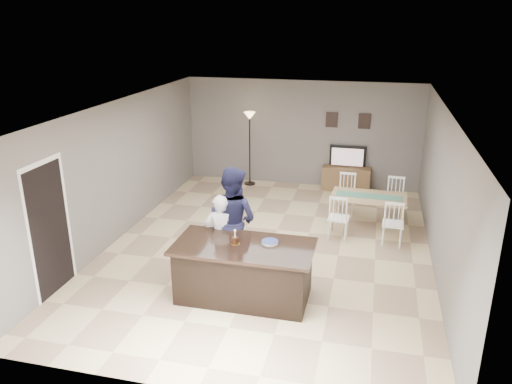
% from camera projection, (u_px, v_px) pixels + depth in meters
% --- Properties ---
extents(floor, '(8.00, 8.00, 0.00)m').
position_uv_depth(floor, '(268.00, 248.00, 9.56)').
color(floor, '#CFB685').
rests_on(floor, ground).
extents(room_shell, '(8.00, 8.00, 8.00)m').
position_uv_depth(room_shell, '(269.00, 164.00, 9.00)').
color(room_shell, slate).
rests_on(room_shell, floor).
extents(kitchen_island, '(2.15, 1.10, 0.90)m').
position_uv_depth(kitchen_island, '(244.00, 271.00, 7.76)').
color(kitchen_island, black).
rests_on(kitchen_island, floor).
extents(tv_console, '(1.20, 0.40, 0.60)m').
position_uv_depth(tv_console, '(346.00, 179.00, 12.65)').
color(tv_console, brown).
rests_on(tv_console, floor).
extents(television, '(0.91, 0.12, 0.53)m').
position_uv_depth(television, '(348.00, 157.00, 12.52)').
color(television, black).
rests_on(television, tv_console).
extents(tv_screen_glow, '(0.78, 0.00, 0.78)m').
position_uv_depth(tv_screen_glow, '(347.00, 157.00, 12.45)').
color(tv_screen_glow, orange).
rests_on(tv_screen_glow, tv_console).
extents(picture_frames, '(1.10, 0.02, 0.38)m').
position_uv_depth(picture_frames, '(348.00, 120.00, 12.36)').
color(picture_frames, black).
rests_on(picture_frames, room_shell).
extents(doorway, '(0.00, 2.10, 2.65)m').
position_uv_depth(doorway, '(48.00, 218.00, 7.69)').
color(doorway, black).
rests_on(doorway, floor).
extents(woman, '(0.62, 0.49, 1.48)m').
position_uv_depth(woman, '(221.00, 237.00, 8.29)').
color(woman, silver).
rests_on(woman, floor).
extents(man, '(1.11, 0.98, 1.89)m').
position_uv_depth(man, '(232.00, 220.00, 8.42)').
color(man, '#1A1B3A').
rests_on(man, floor).
extents(birthday_cake, '(0.15, 0.15, 0.23)m').
position_uv_depth(birthday_cake, '(235.00, 240.00, 7.64)').
color(birthday_cake, gold).
rests_on(birthday_cake, kitchen_island).
extents(plate_stack, '(0.26, 0.26, 0.04)m').
position_uv_depth(plate_stack, '(270.00, 242.00, 7.67)').
color(plate_stack, white).
rests_on(plate_stack, kitchen_island).
extents(dining_table, '(1.55, 1.77, 0.92)m').
position_uv_depth(dining_table, '(368.00, 202.00, 10.27)').
color(dining_table, tan).
rests_on(dining_table, floor).
extents(floor_lamp, '(0.29, 0.29, 1.91)m').
position_uv_depth(floor_lamp, '(250.00, 129.00, 12.70)').
color(floor_lamp, black).
rests_on(floor_lamp, floor).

